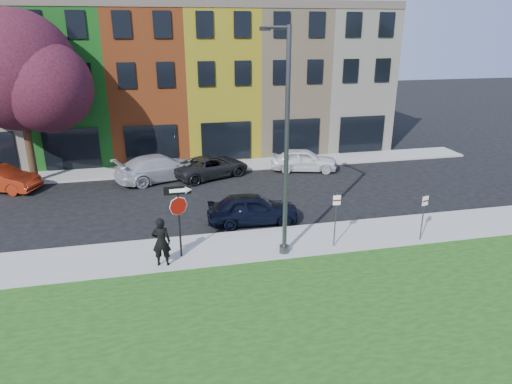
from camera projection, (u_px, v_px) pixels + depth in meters
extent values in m
plane|color=black|center=(295.00, 280.00, 16.95)|extent=(120.00, 120.00, 0.00)
cube|color=gray|center=(318.00, 239.00, 20.09)|extent=(40.00, 3.00, 0.12)
cube|color=gray|center=(184.00, 168.00, 30.08)|extent=(40.00, 2.40, 0.12)
cube|color=beige|center=(0.00, 86.00, 31.65)|extent=(5.00, 10.00, 10.00)
cube|color=#258925|center=(76.00, 84.00, 32.66)|extent=(5.00, 10.00, 10.00)
cube|color=#AA461C|center=(148.00, 82.00, 33.68)|extent=(5.00, 10.00, 10.00)
cube|color=yellow|center=(215.00, 81.00, 34.69)|extent=(5.00, 10.00, 10.00)
cube|color=tan|center=(278.00, 79.00, 35.70)|extent=(5.00, 10.00, 10.00)
cube|color=beige|center=(338.00, 78.00, 36.72)|extent=(5.00, 10.00, 10.00)
cube|color=black|center=(190.00, 143.00, 30.74)|extent=(30.00, 0.12, 2.60)
cylinder|color=black|center=(179.00, 223.00, 18.00)|extent=(0.08, 0.08, 2.93)
cylinder|color=white|center=(178.00, 206.00, 17.73)|extent=(0.77, 0.04, 0.77)
cylinder|color=maroon|center=(178.00, 206.00, 17.71)|extent=(0.73, 0.03, 0.73)
cube|color=black|center=(177.00, 190.00, 17.51)|extent=(1.05, 0.05, 0.34)
cube|color=white|center=(177.00, 191.00, 17.48)|extent=(0.66, 0.03, 0.14)
imported|color=black|center=(161.00, 242.00, 17.49)|extent=(0.85, 0.67, 1.98)
imported|color=black|center=(253.00, 209.00, 21.67)|extent=(2.24, 4.52, 1.47)
imported|color=maroon|center=(0.00, 179.00, 25.95)|extent=(4.70, 5.54, 1.46)
imported|color=#AFB0B4|center=(160.00, 168.00, 27.79)|extent=(5.98, 6.96, 1.57)
imported|color=black|center=(211.00, 166.00, 28.40)|extent=(5.65, 6.41, 1.34)
imported|color=white|center=(304.00, 160.00, 29.61)|extent=(3.84, 5.13, 1.46)
cylinder|color=#424447|center=(287.00, 148.00, 17.30)|extent=(0.18, 0.18, 8.84)
cylinder|color=#424447|center=(284.00, 249.00, 18.76)|extent=(0.40, 0.40, 0.30)
cylinder|color=#424447|center=(277.00, 27.00, 16.69)|extent=(0.47, 1.99, 0.12)
cube|color=#424447|center=(265.00, 29.00, 17.66)|extent=(0.34, 0.59, 0.16)
cylinder|color=#424447|center=(335.00, 220.00, 18.95)|extent=(0.05, 0.05, 2.42)
cube|color=white|center=(337.00, 200.00, 18.63)|extent=(0.32, 0.04, 0.42)
cube|color=maroon|center=(337.00, 200.00, 18.61)|extent=(0.32, 0.03, 0.06)
cylinder|color=#424447|center=(423.00, 217.00, 19.57)|extent=(0.05, 0.05, 2.12)
cube|color=white|center=(425.00, 201.00, 19.28)|extent=(0.31, 0.10, 0.42)
cube|color=maroon|center=(426.00, 201.00, 19.26)|extent=(0.31, 0.09, 0.06)
cylinder|color=#302110|center=(30.00, 147.00, 26.80)|extent=(0.44, 0.44, 4.14)
sphere|color=black|center=(16.00, 70.00, 25.29)|extent=(6.65, 6.65, 6.65)
sphere|color=black|center=(47.00, 87.00, 25.00)|extent=(4.99, 4.99, 4.99)
sphere|color=black|center=(22.00, 48.00, 25.57)|extent=(3.99, 3.99, 3.99)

